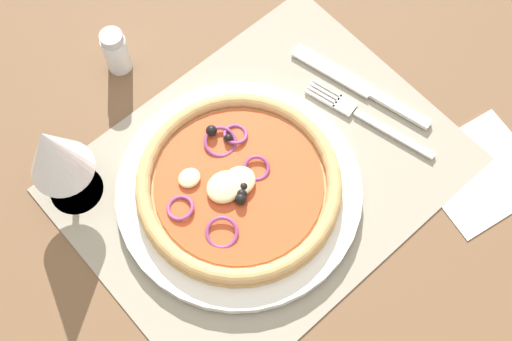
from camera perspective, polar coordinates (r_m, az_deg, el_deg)
name	(u,v)px	position (r cm, az deg, el deg)	size (l,w,h in cm)	color
ground_plane	(263,178)	(82.42, 0.59, -0.68)	(190.00, 140.00, 2.40)	brown
placemat	(263,174)	(81.14, 0.60, -0.28)	(45.09, 34.57, 0.40)	gray
plate	(239,190)	(79.34, -1.49, -1.63)	(29.07, 29.07, 1.47)	silver
pizza	(238,184)	(77.66, -1.57, -1.11)	(24.10, 24.10, 2.66)	tan
fork	(363,116)	(85.26, 9.05, 4.59)	(5.84, 17.83, 0.44)	silver
knife	(359,86)	(87.40, 8.75, 7.14)	(6.26, 19.84, 0.62)	silver
wine_glass	(54,153)	(74.27, -16.83, 1.42)	(7.20, 7.20, 14.90)	silver
napkin	(480,172)	(85.69, 18.52, -0.13)	(13.57, 12.21, 0.36)	white
pepper_shaker	(116,51)	(87.91, -11.82, 9.89)	(3.20, 3.20, 6.70)	silver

